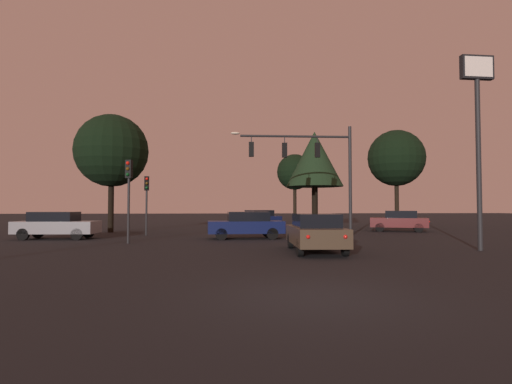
# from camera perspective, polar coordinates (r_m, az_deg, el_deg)

# --- Properties ---
(ground_plane) EXTENTS (168.00, 168.00, 0.00)m
(ground_plane) POSITION_cam_1_polar(r_m,az_deg,el_deg) (32.62, -2.21, -5.27)
(ground_plane) COLOR black
(ground_plane) RESTS_ON ground
(traffic_signal_mast_arm) EXTENTS (7.52, 0.53, 6.83)m
(traffic_signal_mast_arm) POSITION_cam_1_polar(r_m,az_deg,el_deg) (25.50, 7.75, 4.59)
(traffic_signal_mast_arm) COLOR #232326
(traffic_signal_mast_arm) RESTS_ON ground
(traffic_light_corner_left) EXTENTS (0.35, 0.38, 4.12)m
(traffic_light_corner_left) POSITION_cam_1_polar(r_m,az_deg,el_deg) (21.04, -17.40, 1.08)
(traffic_light_corner_left) COLOR #232326
(traffic_light_corner_left) RESTS_ON ground
(traffic_light_corner_right) EXTENTS (0.34, 0.37, 3.74)m
(traffic_light_corner_right) POSITION_cam_1_polar(r_m,az_deg,el_deg) (26.73, -15.07, -0.16)
(traffic_light_corner_right) COLOR #232326
(traffic_light_corner_right) RESTS_ON ground
(car_nearside_lane) EXTENTS (2.14, 4.66, 1.52)m
(car_nearside_lane) POSITION_cam_1_polar(r_m,az_deg,el_deg) (16.45, 8.31, -5.55)
(car_nearside_lane) COLOR #473828
(car_nearside_lane) RESTS_ON ground
(car_crossing_left) EXTENTS (4.37, 1.99, 1.52)m
(car_crossing_left) POSITION_cam_1_polar(r_m,az_deg,el_deg) (23.12, -1.38, -4.58)
(car_crossing_left) COLOR #0F1947
(car_crossing_left) RESTS_ON ground
(car_crossing_right) EXTENTS (4.54, 2.08, 1.52)m
(car_crossing_right) POSITION_cam_1_polar(r_m,az_deg,el_deg) (25.39, -26.17, -4.15)
(car_crossing_right) COLOR gray
(car_crossing_right) RESTS_ON ground
(car_far_lane) EXTENTS (4.33, 3.37, 1.52)m
(car_far_lane) POSITION_cam_1_polar(r_m,az_deg,el_deg) (35.77, 0.34, -3.72)
(car_far_lane) COLOR #0F1947
(car_far_lane) RESTS_ON ground
(car_parked_lot) EXTENTS (4.36, 3.20, 1.52)m
(car_parked_lot) POSITION_cam_1_polar(r_m,az_deg,el_deg) (31.69, 19.41, -3.81)
(car_parked_lot) COLOR #4C0F0F
(car_parked_lot) RESTS_ON ground
(store_sign_illuminated) EXTENTS (1.40, 0.29, 8.11)m
(store_sign_illuminated) POSITION_cam_1_polar(r_m,az_deg,el_deg) (19.58, 28.61, 10.13)
(store_sign_illuminated) COLOR #232326
(store_sign_illuminated) RESTS_ON ground
(tree_behind_sign) EXTENTS (4.75, 4.75, 8.13)m
(tree_behind_sign) POSITION_cam_1_polar(r_m,az_deg,el_deg) (34.55, 8.20, 4.54)
(tree_behind_sign) COLOR black
(tree_behind_sign) RESTS_ON ground
(tree_left_far) EXTENTS (3.68, 3.68, 7.26)m
(tree_left_far) POSITION_cam_1_polar(r_m,az_deg,el_deg) (42.25, 5.44, 2.77)
(tree_left_far) COLOR black
(tree_left_far) RESTS_ON ground
(tree_center_horizon) EXTENTS (5.11, 5.11, 8.81)m
(tree_center_horizon) POSITION_cam_1_polar(r_m,az_deg,el_deg) (39.35, 19.04, 4.48)
(tree_center_horizon) COLOR black
(tree_center_horizon) RESTS_ON ground
(tree_right_cluster) EXTENTS (5.15, 5.15, 8.39)m
(tree_right_cluster) POSITION_cam_1_polar(r_m,az_deg,el_deg) (30.90, -19.56, 5.44)
(tree_right_cluster) COLOR black
(tree_right_cluster) RESTS_ON ground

